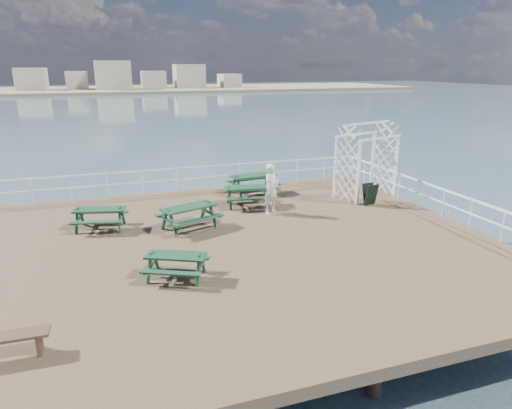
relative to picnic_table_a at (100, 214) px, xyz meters
The scene contains 12 objects.
ground 4.40m from the picnic_table_a, 40.22° to the right, with size 18.00×14.00×0.30m, color brown.
sea_backdrop 132.22m from the picnic_table_a, 83.11° to the left, with size 300.00×300.00×9.20m.
railing 3.27m from the picnic_table_a, ahead, with size 17.77×13.76×1.10m.
picnic_table_a is the anchor object (origin of this frame).
picnic_table_b 5.80m from the picnic_table_a, ahead, with size 2.05×1.75×0.90m.
picnic_table_c 7.03m from the picnic_table_a, 22.21° to the left, with size 2.12×1.78×0.96m.
picnic_table_d 5.07m from the picnic_table_a, 68.40° to the right, with size 1.98×1.84×0.77m.
picnic_table_e 3.09m from the picnic_table_a, 18.16° to the right, with size 2.28×2.05×0.92m.
flat_bench_near 7.39m from the picnic_table_a, 104.79° to the right, with size 1.70×0.44×0.49m.
trellis_arbor 10.97m from the picnic_table_a, ahead, with size 2.87×2.07×3.21m.
sandwich_board 10.44m from the picnic_table_a, ahead, with size 0.60×0.49×0.90m.
person 6.27m from the picnic_table_a, ahead, with size 0.70×0.46×1.93m, color white.
Camera 1 is at (-3.04, -13.14, 5.47)m, focal length 32.00 mm.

